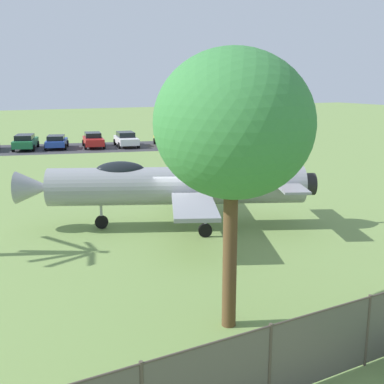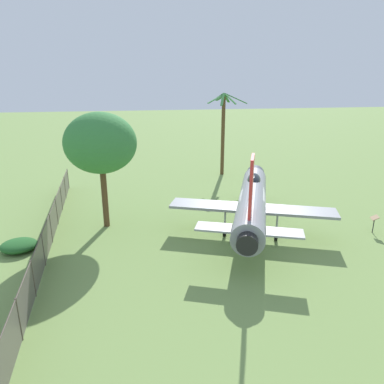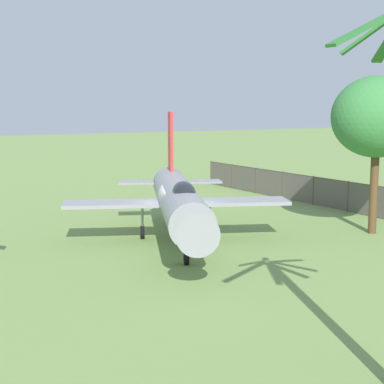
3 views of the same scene
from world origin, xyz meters
The scene contains 7 objects.
ground_plane centered at (0.00, 0.00, 0.00)m, with size 200.00×200.00×0.00m, color #75934C.
display_jet centered at (0.14, 0.33, 2.00)m, with size 9.92×12.91×5.73m.
shade_tree centered at (-9.09, 2.54, 5.49)m, with size 4.47×3.92×7.42m.
palm_tree centered at (2.08, 14.18, 4.45)m, with size 4.26×3.40×8.10m.
perimeter_fence centered at (-12.06, -2.21, 0.95)m, with size 1.49×28.46×1.79m.
shrub_near_fence centered at (-13.83, -0.17, 0.32)m, with size 2.00×1.80×0.64m.
info_plaque centered at (7.47, -1.79, 0.85)m, with size 0.58×0.70×1.14m.
Camera 2 is at (-7.64, -19.56, 9.14)m, focal length 32.70 mm.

